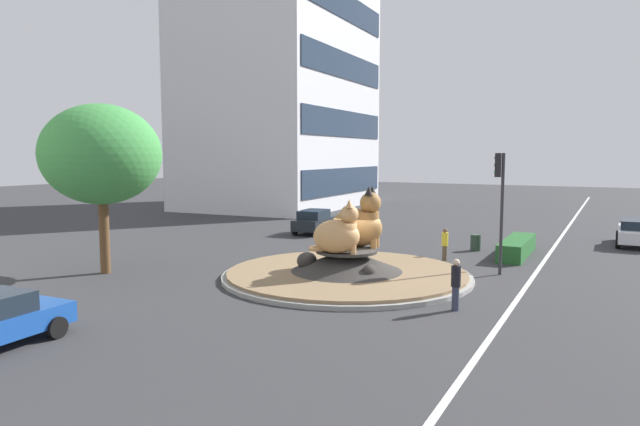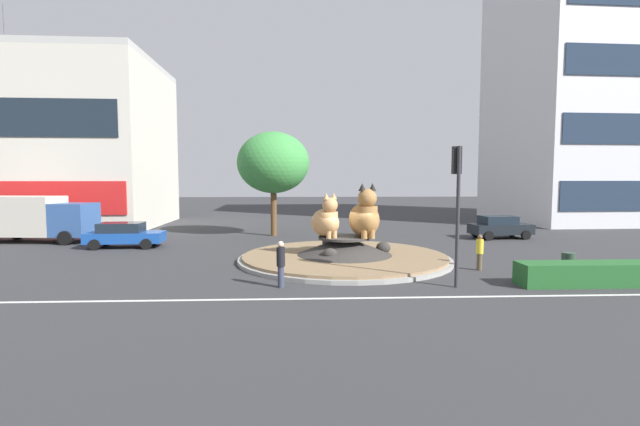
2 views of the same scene
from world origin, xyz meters
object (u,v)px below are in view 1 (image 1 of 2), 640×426
object	(u,v)px
hatchback_near_shophouse	(315,221)
litter_bin	(476,243)
cat_statue_calico	(339,234)
broadleaf_tree_behind_island	(101,155)
cat_statue_tabby	(359,225)
traffic_light_mast	(500,191)
pedestrian_black_shirt	(456,283)
office_tower	(281,70)
parked_car_right	(636,232)
pedestrian_yellow_shirt	(445,243)

from	to	relation	value
hatchback_near_shophouse	litter_bin	size ratio (longest dim) A/B	4.76
cat_statue_calico	broadleaf_tree_behind_island	size ratio (longest dim) A/B	0.33
cat_statue_tabby	traffic_light_mast	world-z (taller)	traffic_light_mast
cat_statue_calico	broadleaf_tree_behind_island	xyz separation A→B (m)	(-3.24, 10.09, 3.26)
traffic_light_mast	pedestrian_black_shirt	xyz separation A→B (m)	(-6.71, 0.16, -2.77)
cat_statue_calico	hatchback_near_shophouse	bearing A→B (deg)	97.82
broadleaf_tree_behind_island	hatchback_near_shophouse	distance (m)	16.60
traffic_light_mast	office_tower	xyz separation A→B (m)	(24.21, 26.03, 10.00)
cat_statue_tabby	parked_car_right	world-z (taller)	cat_statue_tabby
cat_statue_calico	cat_statue_tabby	size ratio (longest dim) A/B	0.91
broadleaf_tree_behind_island	cat_statue_tabby	bearing A→B (deg)	-62.93
hatchback_near_shophouse	traffic_light_mast	bearing A→B (deg)	-126.28
traffic_light_mast	parked_car_right	xyz separation A→B (m)	(11.94, -5.62, -2.92)
office_tower	cat_statue_calico	bearing A→B (deg)	-147.00
litter_bin	cat_statue_calico	bearing A→B (deg)	162.49
cat_statue_tabby	pedestrian_yellow_shirt	size ratio (longest dim) A/B	1.67
cat_statue_calico	litter_bin	bearing A→B (deg)	48.19
office_tower	parked_car_right	distance (m)	36.33
pedestrian_black_shirt	litter_bin	xyz separation A→B (m)	(12.59, 2.10, -0.51)
hatchback_near_shophouse	parked_car_right	bearing A→B (deg)	-83.98
broadleaf_tree_behind_island	hatchback_near_shophouse	xyz separation A→B (m)	(15.84, -2.18, -4.48)
traffic_light_mast	broadleaf_tree_behind_island	xyz separation A→B (m)	(-7.90, 15.68, 1.57)
litter_bin	cat_statue_tabby	bearing A→B (deg)	159.19
cat_statue_tabby	pedestrian_black_shirt	world-z (taller)	cat_statue_tabby
cat_statue_tabby	office_tower	xyz separation A→B (m)	(26.92, 20.51, 11.52)
office_tower	litter_bin	xyz separation A→B (m)	(-18.33, -23.77, -13.29)
pedestrian_yellow_shirt	parked_car_right	xyz separation A→B (m)	(9.76, -8.60, -0.06)
pedestrian_black_shirt	litter_bin	size ratio (longest dim) A/B	1.99
traffic_light_mast	cat_statue_tabby	bearing A→B (deg)	23.68
pedestrian_black_shirt	parked_car_right	world-z (taller)	pedestrian_black_shirt
office_tower	litter_bin	distance (m)	32.83
pedestrian_yellow_shirt	litter_bin	world-z (taller)	pedestrian_yellow_shirt
broadleaf_tree_behind_island	pedestrian_black_shirt	size ratio (longest dim) A/B	4.21
traffic_light_mast	pedestrian_yellow_shirt	xyz separation A→B (m)	(2.18, 2.98, -2.86)
cat_statue_calico	hatchback_near_shophouse	xyz separation A→B (m)	(12.60, 7.91, -1.22)
office_tower	broadleaf_tree_behind_island	size ratio (longest dim) A/B	3.64
broadleaf_tree_behind_island	hatchback_near_shophouse	world-z (taller)	broadleaf_tree_behind_island
traffic_light_mast	broadleaf_tree_behind_island	world-z (taller)	broadleaf_tree_behind_island
office_tower	hatchback_near_shophouse	xyz separation A→B (m)	(-16.27, -12.54, -12.91)
hatchback_near_shophouse	broadleaf_tree_behind_island	bearing A→B (deg)	166.35
traffic_light_mast	office_tower	size ratio (longest dim) A/B	0.20
hatchback_near_shophouse	litter_bin	bearing A→B (deg)	-106.18
cat_statue_calico	broadleaf_tree_behind_island	bearing A→B (deg)	173.51
pedestrian_yellow_shirt	litter_bin	size ratio (longest dim) A/B	1.82
traffic_light_mast	parked_car_right	bearing A→B (deg)	-117.67
pedestrian_black_shirt	pedestrian_yellow_shirt	bearing A→B (deg)	47.61
pedestrian_black_shirt	pedestrian_yellow_shirt	size ratio (longest dim) A/B	1.10
traffic_light_mast	parked_car_right	distance (m)	13.52
pedestrian_black_shirt	hatchback_near_shophouse	distance (m)	19.81
office_tower	pedestrian_yellow_shirt	world-z (taller)	office_tower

